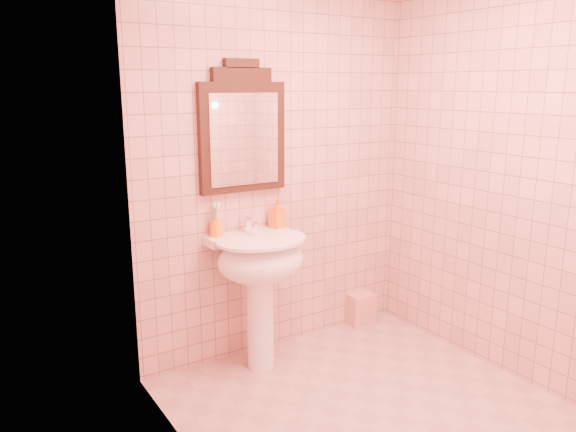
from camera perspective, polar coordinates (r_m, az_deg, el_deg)
floor at (r=3.30m, az=9.73°, el=-19.61°), size 2.20×2.20×0.00m
back_wall at (r=3.70m, az=-1.00°, el=4.96°), size 2.00×0.02×2.50m
pedestal_sink at (r=3.51m, az=-2.83°, el=-5.40°), size 0.58×0.58×0.86m
faucet at (r=3.55m, az=-3.96°, el=-0.84°), size 0.04×0.16×0.11m
mirror at (r=3.51m, az=-4.63°, el=8.55°), size 0.58×0.06×0.81m
toothbrush_cup at (r=3.50m, az=-7.29°, el=-1.19°), size 0.08×0.08×0.19m
soap_dispenser at (r=3.67m, az=-1.12°, el=0.20°), size 0.10×0.10×0.18m
towel at (r=4.35m, az=7.44°, el=-9.35°), size 0.20×0.14×0.24m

